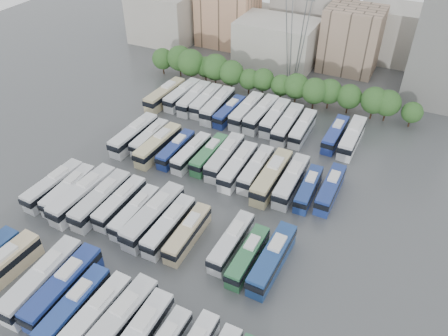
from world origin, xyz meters
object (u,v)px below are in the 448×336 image
at_px(apartment_tower, 448,46).
at_px(bus_r3_s6, 246,111).
at_px(bus_r3_s10, 303,128).
at_px(bus_r3_s7, 261,114).
at_px(bus_r2_s13, 330,189).
at_px(bus_r3_s3, 206,101).
at_px(bus_r3_s12, 335,134).
at_px(bus_r1_s3, 101,199).
at_px(bus_r2_s10, 272,176).
at_px(bus_r3_s5, 229,111).
at_px(bus_r1_s12, 272,259).
at_px(bus_r2_s1, 134,135).
at_px(bus_r2_s11, 291,180).
at_px(bus_r1_s6, 153,216).
at_px(bus_r2_s7, 225,157).
at_px(bus_r1_s4, 120,202).
at_px(bus_r3_s8, 275,117).
at_px(bus_r0_s6, 74,307).
at_px(bus_r2_s9, 256,169).
at_px(bus_r1_s8, 188,233).
at_px(bus_r2_s5, 191,153).
at_px(bus_r1_s2, 83,194).
at_px(bus_r2_s8, 238,166).
at_px(bus_r1_s5, 135,212).
at_px(bus_r3_s4, 218,105).
at_px(bus_r3_s13, 352,137).
at_px(bus_r3_s9, 287,124).
at_px(bus_r2_s6, 209,154).
at_px(electricity_pylon, 299,10).
at_px(bus_r2_s12, 308,188).
at_px(bus_r1_s1, 69,190).
at_px(bus_r0_s7, 96,315).
at_px(bus_r2_s2, 150,137).
at_px(bus_r1_s10, 231,242).
at_px(bus_r0_s5, 63,287).
at_px(bus_r3_s0, 165,95).
at_px(bus_r3_s1, 182,95).
at_px(bus_r2_s4, 176,149).
at_px(bus_r2_s3, 158,145).
at_px(bus_r1_s11, 248,256).
at_px(bus_r1_s0, 54,185).

distance_m(apartment_tower, bus_r3_s6, 46.30).
bearing_deg(bus_r3_s10, bus_r3_s7, 171.46).
bearing_deg(bus_r2_s13, bus_r3_s3, 152.00).
bearing_deg(bus_r3_s12, bus_r1_s3, -126.89).
distance_m(bus_r2_s10, bus_r3_s6, 23.38).
bearing_deg(bus_r3_s5, bus_r1_s12, -53.71).
distance_m(bus_r2_s1, bus_r2_s11, 33.01).
bearing_deg(bus_r1_s6, bus_r2_s7, 83.12).
xyz_separation_m(bus_r1_s4, bus_r1_s12, (26.72, -0.44, 0.16)).
relative_size(bus_r3_s3, bus_r3_s8, 0.98).
bearing_deg(bus_r0_s6, bus_r2_s9, 74.72).
bearing_deg(bus_r1_s8, bus_r2_s5, 117.06).
height_order(bus_r1_s2, bus_r1_s6, bus_r1_s2).
height_order(bus_r2_s8, bus_r3_s8, bus_r2_s8).
bearing_deg(bus_r1_s5, bus_r3_s4, 95.11).
distance_m(apartment_tower, bus_r2_s1, 70.33).
relative_size(bus_r2_s5, bus_r3_s13, 0.88).
xyz_separation_m(bus_r1_s8, bus_r3_s7, (-3.23, 37.46, 0.25)).
bearing_deg(bus_r3_s7, bus_r2_s11, -52.26).
bearing_deg(bus_r3_s9, bus_r3_s3, 174.17).
bearing_deg(bus_r2_s6, bus_r3_s3, 120.19).
xyz_separation_m(bus_r2_s5, bus_r3_s3, (-6.82, 19.10, 0.14)).
xyz_separation_m(electricity_pylon, bus_r2_s12, (16.19, -38.48, -16.99)).
distance_m(bus_r1_s1, bus_r2_s6, 25.70).
distance_m(bus_r1_s3, bus_r1_s4, 3.20).
bearing_deg(bus_r0_s7, electricity_pylon, 91.59).
height_order(bus_r0_s7, bus_r1_s8, bus_r0_s7).
bearing_deg(bus_r2_s2, bus_r3_s7, 46.67).
bearing_deg(bus_r2_s6, bus_r1_s10, -53.39).
bearing_deg(bus_r1_s10, bus_r2_s10, 91.44).
distance_m(bus_r0_s5, bus_r1_s8, 18.77).
xyz_separation_m(bus_r2_s9, bus_r2_s10, (3.42, -1.12, 0.25)).
relative_size(bus_r3_s4, bus_r3_s9, 1.00).
bearing_deg(bus_r0_s6, bus_r3_s0, 109.91).
height_order(bus_r2_s13, bus_r3_s1, bus_r3_s1).
xyz_separation_m(apartment_tower, bus_r1_s5, (-38.96, -64.32, -11.27)).
bearing_deg(bus_r2_s4, bus_r2_s3, -169.85).
distance_m(bus_r1_s10, bus_r1_s12, 6.68).
distance_m(bus_r1_s1, bus_r3_s3, 38.31).
distance_m(bus_r1_s5, bus_r2_s9, 22.87).
distance_m(bus_r0_s7, bus_r2_s8, 35.96).
height_order(bus_r1_s1, bus_r1_s11, bus_r1_s1).
bearing_deg(bus_r1_s5, bus_r3_s9, 69.37).
bearing_deg(bus_r1_s2, bus_r2_s7, 53.66).
height_order(bus_r1_s5, bus_r3_s12, bus_r3_s12).
bearing_deg(bus_r3_s5, bus_r1_s11, -58.32).
relative_size(bus_r2_s2, bus_r3_s0, 0.83).
xyz_separation_m(bus_r2_s2, bus_r2_s3, (3.19, -1.78, 0.26)).
distance_m(bus_r1_s0, bus_r2_s8, 32.16).
xyz_separation_m(bus_r3_s4, bus_r3_s9, (16.57, -0.88, 0.01)).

